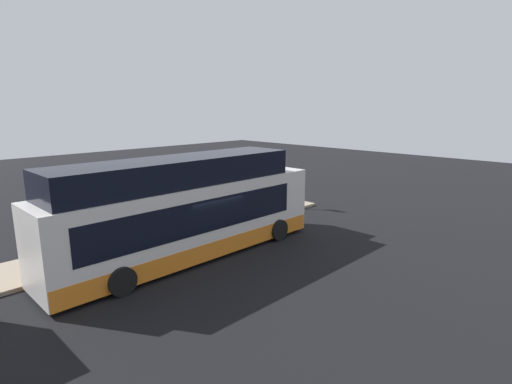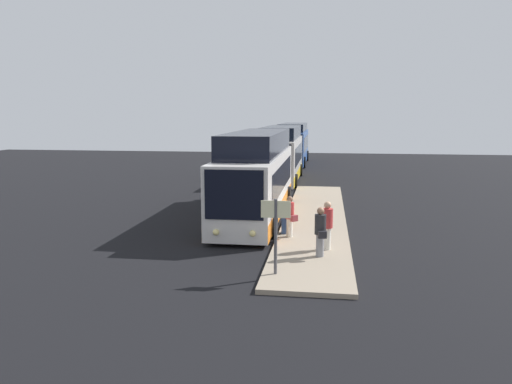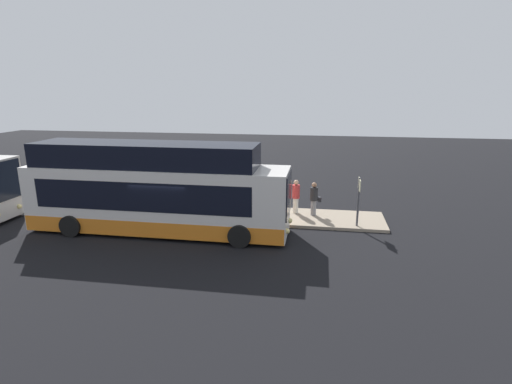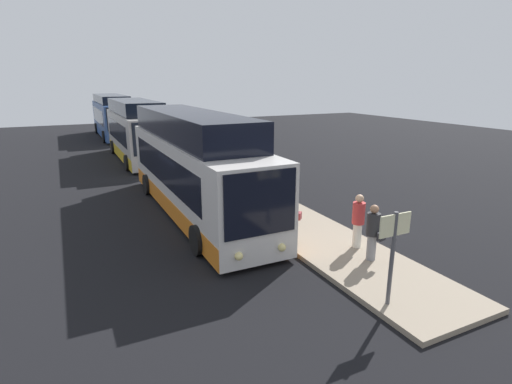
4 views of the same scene
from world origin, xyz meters
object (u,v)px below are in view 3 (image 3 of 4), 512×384
(passenger_waiting, at_px, (260,203))
(sign_post, at_px, (359,194))
(suitcase, at_px, (248,214))
(passenger_boarding, at_px, (314,198))
(passenger_with_bags, at_px, (296,195))
(bus_lead, at_px, (155,193))

(passenger_waiting, xyz_separation_m, sign_post, (4.65, -0.09, 0.66))
(suitcase, relative_size, sign_post, 0.42)
(passenger_boarding, distance_m, passenger_with_bags, 0.97)
(passenger_with_bags, distance_m, suitcase, 2.85)
(passenger_waiting, height_order, passenger_with_bags, passenger_with_bags)
(bus_lead, height_order, passenger_waiting, bus_lead)
(passenger_waiting, height_order, suitcase, passenger_waiting)
(suitcase, bearing_deg, bus_lead, -156.84)
(passenger_with_bags, xyz_separation_m, suitcase, (-2.21, -1.71, -0.57))
(passenger_boarding, xyz_separation_m, passenger_with_bags, (-0.94, 0.23, 0.03))
(bus_lead, distance_m, sign_post, 9.34)
(passenger_boarding, bearing_deg, passenger_with_bags, -118.68)
(bus_lead, relative_size, passenger_waiting, 7.35)
(passenger_with_bags, relative_size, suitcase, 1.78)
(passenger_boarding, height_order, suitcase, passenger_boarding)
(passenger_waiting, height_order, sign_post, sign_post)
(suitcase, height_order, sign_post, sign_post)
(bus_lead, distance_m, passenger_waiting, 4.98)
(bus_lead, height_order, passenger_boarding, bus_lead)
(passenger_with_bags, height_order, sign_post, sign_post)
(passenger_boarding, distance_m, suitcase, 3.52)
(passenger_with_bags, bearing_deg, passenger_waiting, -135.18)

